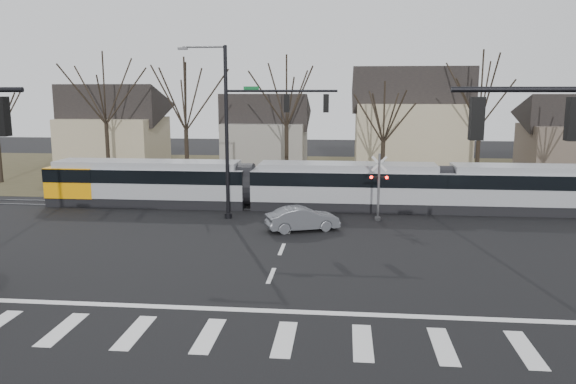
# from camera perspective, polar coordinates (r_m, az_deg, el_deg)

# --- Properties ---
(ground) EXTENTS (140.00, 140.00, 0.00)m
(ground) POSITION_cam_1_polar(r_m,az_deg,el_deg) (21.76, -2.41, -10.16)
(ground) COLOR black
(grass_verge) EXTENTS (140.00, 28.00, 0.01)m
(grass_verge) POSITION_cam_1_polar(r_m,az_deg,el_deg) (52.82, 2.50, 1.91)
(grass_verge) COLOR #38331E
(grass_verge) RESTS_ON ground
(crosswalk) EXTENTS (27.00, 2.60, 0.01)m
(crosswalk) POSITION_cam_1_polar(r_m,az_deg,el_deg) (18.10, -4.26, -14.50)
(crosswalk) COLOR silver
(crosswalk) RESTS_ON ground
(stop_line) EXTENTS (28.00, 0.35, 0.01)m
(stop_line) POSITION_cam_1_polar(r_m,az_deg,el_deg) (20.09, -3.16, -11.91)
(stop_line) COLOR silver
(stop_line) RESTS_ON ground
(lane_dashes) EXTENTS (0.18, 30.00, 0.01)m
(lane_dashes) POSITION_cam_1_polar(r_m,az_deg,el_deg) (37.09, 1.08, -1.60)
(lane_dashes) COLOR silver
(lane_dashes) RESTS_ON ground
(rail_pair) EXTENTS (90.00, 1.52, 0.06)m
(rail_pair) POSITION_cam_1_polar(r_m,az_deg,el_deg) (36.89, 1.06, -1.62)
(rail_pair) COLOR #59595E
(rail_pair) RESTS_ON ground
(tram) EXTENTS (39.49, 2.93, 2.99)m
(tram) POSITION_cam_1_polar(r_m,az_deg,el_deg) (36.67, 5.73, 0.80)
(tram) COLOR gray
(tram) RESTS_ON ground
(sedan) EXTENTS (4.09, 4.94, 1.32)m
(sedan) POSITION_cam_1_polar(r_m,az_deg,el_deg) (30.92, 1.48, -2.74)
(sedan) COLOR #57595F
(sedan) RESTS_ON ground
(signal_pole_far) EXTENTS (9.28, 0.44, 10.20)m
(signal_pole_far) POSITION_cam_1_polar(r_m,az_deg,el_deg) (33.18, -3.56, 6.93)
(signal_pole_far) COLOR black
(signal_pole_far) RESTS_ON ground
(rail_crossing_signal) EXTENTS (1.08, 0.36, 4.00)m
(rail_crossing_signal) POSITION_cam_1_polar(r_m,az_deg,el_deg) (33.53, 9.19, 0.29)
(rail_crossing_signal) COLOR #59595B
(rail_crossing_signal) RESTS_ON ground
(tree_row) EXTENTS (59.20, 7.20, 10.00)m
(tree_row) POSITION_cam_1_polar(r_m,az_deg,el_deg) (46.27, 4.61, 6.95)
(tree_row) COLOR black
(tree_row) RESTS_ON ground
(house_a) EXTENTS (9.72, 8.64, 8.60)m
(house_a) POSITION_cam_1_polar(r_m,az_deg,el_deg) (58.93, -17.29, 6.68)
(house_a) COLOR tan
(house_a) RESTS_ON ground
(house_b) EXTENTS (8.64, 7.56, 7.65)m
(house_b) POSITION_cam_1_polar(r_m,az_deg,el_deg) (56.86, -2.30, 6.52)
(house_b) COLOR gray
(house_b) RESTS_ON ground
(house_c) EXTENTS (10.80, 8.64, 10.10)m
(house_c) POSITION_cam_1_polar(r_m,az_deg,el_deg) (53.59, 12.34, 7.43)
(house_c) COLOR tan
(house_c) RESTS_ON ground
(house_d) EXTENTS (8.64, 7.56, 7.65)m
(house_d) POSITION_cam_1_polar(r_m,az_deg,el_deg) (59.18, 26.72, 5.59)
(house_d) COLOR brown
(house_d) RESTS_ON ground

